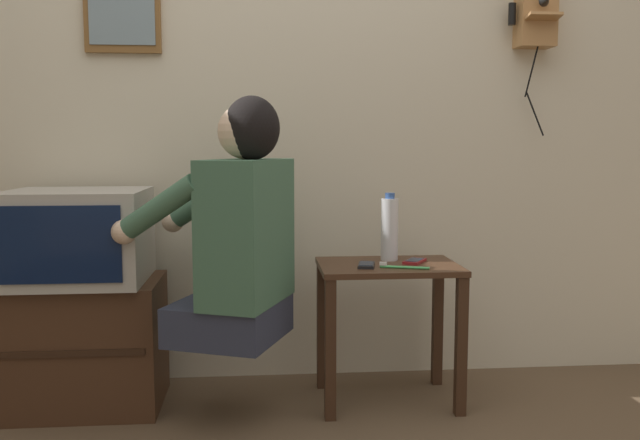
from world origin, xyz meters
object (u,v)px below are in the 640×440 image
Objects in this scene: person at (239,232)px; toothbrush at (401,267)px; water_bottle at (390,229)px; wall_phone_antique at (536,9)px; cell_phone_held at (366,265)px; cell_phone_spare at (415,261)px; television at (78,236)px.

toothbrush is at bearing -63.17° from person.
toothbrush is at bearing -87.59° from water_bottle.
water_bottle is 0.22m from toothbrush.
cell_phone_held is at bearing -156.85° from wall_phone_antique.
toothbrush is (-0.08, -0.12, 0.00)m from cell_phone_spare.
wall_phone_antique is at bearing 7.33° from television.
cell_phone_spare is at bearing 30.31° from cell_phone_held.
wall_phone_antique is at bearing 16.43° from water_bottle.
television reaches higher than toothbrush.
television reaches higher than cell_phone_held.
cell_phone_spare is 0.51× the size of water_bottle.
toothbrush is (0.01, -0.19, -0.12)m from water_bottle.
wall_phone_antique is 5.26× the size of cell_phone_spare.
person is at bearing -134.31° from cell_phone_spare.
person is 6.35× the size of cell_phone_spare.
wall_phone_antique is 2.67× the size of water_bottle.
toothbrush is at bearing -6.73° from television.
person is 0.72m from cell_phone_spare.
water_bottle is (0.11, 0.14, 0.12)m from cell_phone_held.
person is at bearing -17.82° from television.
television is 1.22m from toothbrush.
television reaches higher than cell_phone_spare.
person reaches higher than cell_phone_spare.
cell_phone_spare is (1.29, -0.02, -0.11)m from television.
television is 0.70× the size of wall_phone_antique.
cell_phone_spare is (0.68, 0.17, -0.15)m from person.
television is 1.10m from cell_phone_held.
wall_phone_antique is at bearing -48.99° from person.
cell_phone_spare is (0.20, 0.07, 0.00)m from cell_phone_held.
water_bottle is (1.20, 0.05, 0.01)m from television.
wall_phone_antique reaches higher than cell_phone_held.
wall_phone_antique is at bearing -41.88° from toothbrush.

